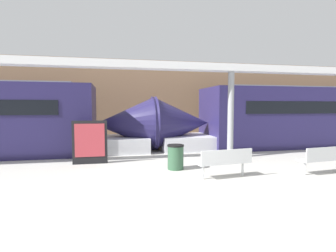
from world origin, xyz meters
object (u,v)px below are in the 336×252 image
object	(u,v)px
train_left	(331,118)
bench_far	(324,157)
poster_board	(90,142)
support_column_near	(231,115)
trash_bin	(176,157)
bench_near	(225,161)

from	to	relation	value
train_left	bench_far	world-z (taller)	train_left
bench_far	poster_board	bearing A→B (deg)	151.13
support_column_near	train_left	bearing A→B (deg)	19.69
poster_board	support_column_near	world-z (taller)	support_column_near
bench_far	trash_bin	world-z (taller)	bench_far
train_left	poster_board	world-z (taller)	train_left
trash_bin	support_column_near	world-z (taller)	support_column_near
bench_near	bench_far	size ratio (longest dim) A/B	1.00
poster_board	support_column_near	xyz separation A→B (m)	(5.57, -0.02, 0.96)
train_left	bench_far	distance (m)	8.05
trash_bin	poster_board	xyz separation A→B (m)	(-2.91, 1.46, 0.39)
bench_near	poster_board	distance (m)	4.98
bench_far	poster_board	world-z (taller)	poster_board
bench_near	support_column_near	world-z (taller)	support_column_near
support_column_near	trash_bin	bearing A→B (deg)	-151.63
bench_near	trash_bin	distance (m)	1.81
support_column_near	bench_near	bearing A→B (deg)	-117.86
train_left	support_column_near	distance (m)	7.88
bench_near	trash_bin	world-z (taller)	bench_near
support_column_near	poster_board	bearing A→B (deg)	179.78
train_left	poster_board	bearing A→B (deg)	-168.55
trash_bin	poster_board	bearing A→B (deg)	153.33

